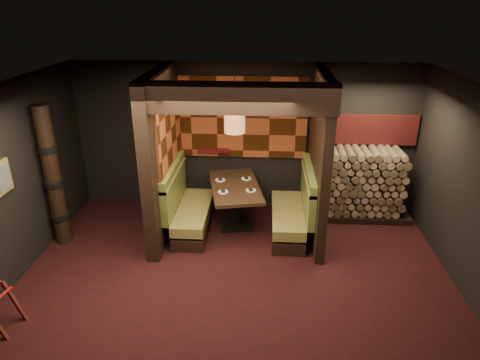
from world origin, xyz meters
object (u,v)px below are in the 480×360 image
at_px(booth_bench_right, 294,212).
at_px(dining_table, 235,197).
at_px(pendant_lamp, 235,119).
at_px(totem_column, 53,178).
at_px(firewood_stack, 365,184).
at_px(booth_bench_left, 188,209).

xyz_separation_m(booth_bench_right, dining_table, (-1.05, 0.19, 0.18)).
xyz_separation_m(dining_table, pendant_lamp, (-0.00, -0.05, 1.46)).
relative_size(dining_table, totem_column, 0.70).
bearing_deg(booth_bench_right, dining_table, 169.81).
bearing_deg(dining_table, totem_column, -165.83).
height_order(dining_table, firewood_stack, firewood_stack).
relative_size(booth_bench_left, totem_column, 0.67).
distance_m(totem_column, firewood_stack, 5.50).
xyz_separation_m(pendant_lamp, totem_column, (-2.93, -0.69, -0.85)).
bearing_deg(firewood_stack, pendant_lamp, -166.88).
bearing_deg(pendant_lamp, firewood_stack, 13.12).
xyz_separation_m(booth_bench_left, pendant_lamp, (0.84, 0.14, 1.64)).
height_order(booth_bench_left, booth_bench_right, same).
relative_size(dining_table, firewood_stack, 0.96).
relative_size(booth_bench_right, firewood_stack, 0.92).
bearing_deg(pendant_lamp, booth_bench_right, -7.53).
relative_size(pendant_lamp, firewood_stack, 0.60).
bearing_deg(pendant_lamp, dining_table, 90.00).
distance_m(dining_table, totem_column, 3.08).
bearing_deg(firewood_stack, booth_bench_right, -152.65).
bearing_deg(dining_table, booth_bench_left, -167.31).
bearing_deg(dining_table, booth_bench_right, -10.19).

